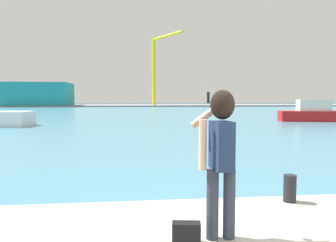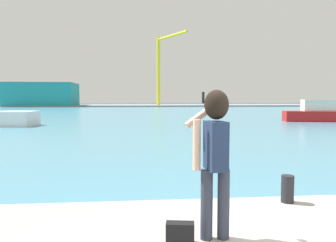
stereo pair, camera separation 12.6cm
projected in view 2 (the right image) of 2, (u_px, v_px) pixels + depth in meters
ground_plane at (151, 112)px, 53.05m from camera, size 220.00×220.00×0.00m
harbor_water at (150, 111)px, 55.04m from camera, size 140.00×100.00×0.02m
far_shore_dock at (145, 105)px, 94.76m from camera, size 140.00×20.00×0.39m
person_photographer at (215, 149)px, 3.68m from camera, size 0.53×0.55×1.74m
handbag at (180, 233)px, 3.62m from camera, size 0.34×0.19×0.24m
harbor_bollard at (288, 189)px, 5.05m from camera, size 0.20×0.20×0.43m
boat_moored_2 at (327, 114)px, 30.70m from camera, size 8.65×3.73×2.11m
warehouse_left at (42, 94)px, 88.26m from camera, size 17.78×12.39×6.12m
port_crane at (162, 63)px, 89.74m from camera, size 7.18×12.74×19.33m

